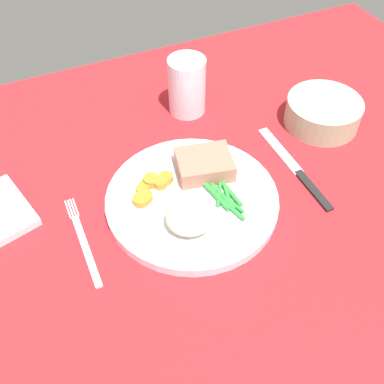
% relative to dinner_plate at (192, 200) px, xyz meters
% --- Properties ---
extents(dining_table, '(1.20, 0.90, 0.02)m').
position_rel_dinner_plate_xyz_m(dining_table, '(0.04, -0.01, -0.02)').
color(dining_table, red).
rests_on(dining_table, ground).
extents(dinner_plate, '(0.26, 0.26, 0.02)m').
position_rel_dinner_plate_xyz_m(dinner_plate, '(0.00, 0.00, 0.00)').
color(dinner_plate, white).
rests_on(dinner_plate, dining_table).
extents(meat_portion, '(0.10, 0.08, 0.03)m').
position_rel_dinner_plate_xyz_m(meat_portion, '(0.04, 0.04, 0.02)').
color(meat_portion, '#A86B56').
rests_on(meat_portion, dinner_plate).
extents(mashed_potatoes, '(0.07, 0.07, 0.04)m').
position_rel_dinner_plate_xyz_m(mashed_potatoes, '(-0.02, -0.05, 0.03)').
color(mashed_potatoes, beige).
rests_on(mashed_potatoes, dinner_plate).
extents(carrot_slices, '(0.07, 0.06, 0.01)m').
position_rel_dinner_plate_xyz_m(carrot_slices, '(-0.05, 0.04, 0.01)').
color(carrot_slices, orange).
rests_on(carrot_slices, dinner_plate).
extents(green_beans, '(0.04, 0.10, 0.01)m').
position_rel_dinner_plate_xyz_m(green_beans, '(0.04, -0.02, 0.01)').
color(green_beans, '#2D8C38').
rests_on(green_beans, dinner_plate).
extents(fork, '(0.01, 0.17, 0.00)m').
position_rel_dinner_plate_xyz_m(fork, '(-0.17, -0.00, -0.01)').
color(fork, silver).
rests_on(fork, dining_table).
extents(knife, '(0.02, 0.21, 0.01)m').
position_rel_dinner_plate_xyz_m(knife, '(0.18, -0.00, -0.01)').
color(knife, black).
rests_on(knife, dining_table).
extents(water_glass, '(0.07, 0.07, 0.10)m').
position_rel_dinner_plate_xyz_m(water_glass, '(0.09, 0.22, 0.04)').
color(water_glass, silver).
rests_on(water_glass, dining_table).
extents(salad_bowl, '(0.13, 0.13, 0.05)m').
position_rel_dinner_plate_xyz_m(salad_bowl, '(0.29, 0.08, 0.02)').
color(salad_bowl, '#99B28C').
rests_on(salad_bowl, dining_table).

